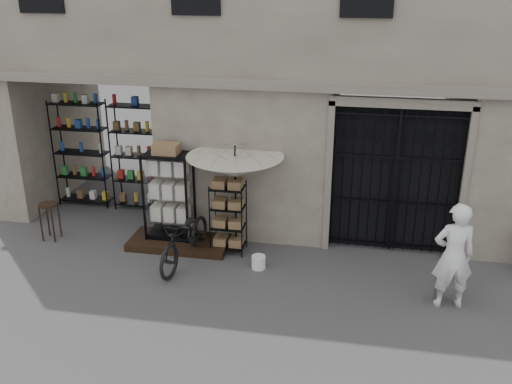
% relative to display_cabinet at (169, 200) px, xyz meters
% --- Properties ---
extents(ground, '(80.00, 80.00, 0.00)m').
position_rel_display_cabinet_xyz_m(ground, '(2.61, -1.68, -0.94)').
color(ground, '#252528').
rests_on(ground, ground).
extents(main_building, '(14.00, 4.00, 9.00)m').
position_rel_display_cabinet_xyz_m(main_building, '(2.61, 2.32, 3.56)').
color(main_building, gray).
rests_on(main_building, ground).
extents(shop_recess, '(3.00, 1.70, 3.00)m').
position_rel_display_cabinet_xyz_m(shop_recess, '(-1.89, 1.12, 0.56)').
color(shop_recess, black).
rests_on(shop_recess, ground).
extents(shop_shelving, '(2.70, 0.50, 2.50)m').
position_rel_display_cabinet_xyz_m(shop_shelving, '(-1.94, 1.62, 0.31)').
color(shop_shelving, black).
rests_on(shop_shelving, ground).
extents(iron_gate, '(2.50, 0.21, 3.00)m').
position_rel_display_cabinet_xyz_m(iron_gate, '(4.36, 0.59, 0.56)').
color(iron_gate, black).
rests_on(iron_gate, ground).
extents(step_platform, '(2.00, 0.90, 0.15)m').
position_rel_display_cabinet_xyz_m(step_platform, '(0.21, -0.13, -0.86)').
color(step_platform, black).
rests_on(step_platform, ground).
extents(display_cabinet, '(1.00, 0.78, 1.90)m').
position_rel_display_cabinet_xyz_m(display_cabinet, '(0.00, 0.00, 0.00)').
color(display_cabinet, black).
rests_on(display_cabinet, step_platform).
extents(wire_rack, '(0.76, 0.67, 1.44)m').
position_rel_display_cabinet_xyz_m(wire_rack, '(1.24, -0.16, -0.24)').
color(wire_rack, black).
rests_on(wire_rack, ground).
extents(market_umbrella, '(2.06, 2.08, 2.62)m').
position_rel_display_cabinet_xyz_m(market_umbrella, '(1.38, -0.12, 0.94)').
color(market_umbrella, black).
rests_on(market_umbrella, ground).
extents(white_bucket, '(0.27, 0.27, 0.25)m').
position_rel_display_cabinet_xyz_m(white_bucket, '(1.94, -0.73, -0.81)').
color(white_bucket, white).
rests_on(white_bucket, ground).
extents(bicycle, '(0.83, 1.12, 1.97)m').
position_rel_display_cabinet_xyz_m(bicycle, '(0.55, -0.77, -0.94)').
color(bicycle, black).
rests_on(bicycle, ground).
extents(wooden_stool, '(0.49, 0.49, 0.79)m').
position_rel_display_cabinet_xyz_m(wooden_stool, '(-2.49, -0.30, -0.52)').
color(wooden_stool, black).
rests_on(wooden_stool, ground).
extents(steel_bollard, '(0.16, 0.16, 0.82)m').
position_rel_display_cabinet_xyz_m(steel_bollard, '(5.13, -1.24, -0.53)').
color(steel_bollard, slate).
rests_on(steel_bollard, ground).
extents(shopkeeper, '(0.98, 1.93, 0.44)m').
position_rel_display_cabinet_xyz_m(shopkeeper, '(5.26, -1.38, -0.94)').
color(shopkeeper, white).
rests_on(shopkeeper, ground).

